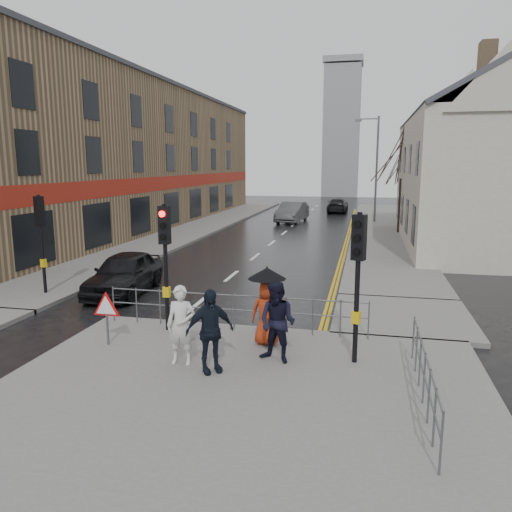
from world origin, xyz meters
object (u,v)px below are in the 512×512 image
at_px(pedestrian_with_umbrella, 267,302).
at_px(car_parked, 124,273).
at_px(pedestrian_a, 181,325).
at_px(car_mid, 292,212).
at_px(pedestrian_d, 210,331).
at_px(pedestrian_b, 277,322).

relative_size(pedestrian_with_umbrella, car_parked, 0.45).
bearing_deg(pedestrian_a, car_mid, 88.13).
bearing_deg(pedestrian_with_umbrella, car_mid, 97.10).
distance_m(pedestrian_with_umbrella, car_mid, 27.91).
bearing_deg(car_parked, car_mid, 79.32).
xyz_separation_m(pedestrian_a, car_parked, (-4.40, 5.92, -0.30)).
bearing_deg(pedestrian_d, car_parked, 91.86).
xyz_separation_m(pedestrian_a, pedestrian_d, (0.76, -0.29, 0.02)).
bearing_deg(pedestrian_with_umbrella, pedestrian_a, -135.24).
bearing_deg(pedestrian_a, car_parked, 121.20).
height_order(pedestrian_a, car_parked, pedestrian_a).
distance_m(pedestrian_b, pedestrian_with_umbrella, 1.14).
distance_m(pedestrian_b, car_parked, 8.40).
bearing_deg(pedestrian_a, pedestrian_d, -26.61).
xyz_separation_m(pedestrian_a, pedestrian_b, (2.07, 0.58, 0.03)).
distance_m(pedestrian_a, pedestrian_d, 0.81).
distance_m(pedestrian_b, car_mid, 28.99).
xyz_separation_m(pedestrian_a, pedestrian_with_umbrella, (1.62, 1.61, 0.20)).
height_order(pedestrian_a, pedestrian_with_umbrella, pedestrian_with_umbrella).
xyz_separation_m(pedestrian_b, car_parked, (-6.47, 5.34, -0.32)).
distance_m(pedestrian_d, car_parked, 8.08).
relative_size(pedestrian_with_umbrella, pedestrian_d, 1.06).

